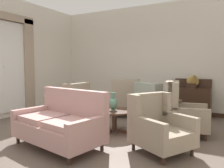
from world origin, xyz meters
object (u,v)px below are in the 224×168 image
at_px(armchair_near_window, 70,105).
at_px(armchair_near_sideboard, 158,127).
at_px(armchair_back_corner, 126,100).
at_px(gramophone, 193,79).
at_px(coffee_table, 114,114).
at_px(side_table, 167,114).
at_px(armchair_foreground_right, 154,107).
at_px(porcelain_vase, 113,103).
at_px(sideboard, 192,100).
at_px(settee, 61,124).
at_px(armchair_beside_settee, 182,113).

bearing_deg(armchair_near_window, armchair_near_sideboard, 71.49).
bearing_deg(armchair_back_corner, gramophone, -179.21).
relative_size(coffee_table, armchair_near_sideboard, 0.75).
bearing_deg(side_table, armchair_back_corner, 142.00).
xyz_separation_m(armchair_foreground_right, gramophone, (0.71, 1.23, 0.64)).
bearing_deg(porcelain_vase, side_table, 21.32).
bearing_deg(sideboard, armchair_foreground_right, -116.56).
relative_size(armchair_near_sideboard, gramophone, 2.15).
bearing_deg(gramophone, side_table, -95.96).
height_order(settee, armchair_beside_settee, armchair_beside_settee).
bearing_deg(porcelain_vase, armchair_back_corner, 105.23).
distance_m(armchair_back_corner, sideboard, 1.84).
distance_m(settee, armchair_foreground_right, 2.47).
height_order(coffee_table, armchair_near_sideboard, armchair_near_sideboard).
distance_m(porcelain_vase, gramophone, 2.66).
xyz_separation_m(settee, armchair_near_sideboard, (1.60, 0.61, 0.00)).
xyz_separation_m(porcelain_vase, armchair_near_window, (-1.39, 0.24, -0.22)).
height_order(coffee_table, porcelain_vase, porcelain_vase).
bearing_deg(armchair_near_sideboard, armchair_near_window, 101.05).
relative_size(armchair_back_corner, armchair_beside_settee, 0.96).
bearing_deg(gramophone, armchair_near_sideboard, -91.60).
relative_size(armchair_foreground_right, armchair_near_sideboard, 1.00).
bearing_deg(porcelain_vase, armchair_near_window, 170.27).
bearing_deg(armchair_near_sideboard, armchair_beside_settee, 21.83).
xyz_separation_m(armchair_beside_settee, gramophone, (-0.06, 1.75, 0.61)).
relative_size(armchair_foreground_right, gramophone, 2.15).
bearing_deg(armchair_foreground_right, porcelain_vase, 90.40).
xyz_separation_m(armchair_near_sideboard, sideboard, (0.03, 2.98, 0.06)).
relative_size(coffee_table, armchair_foreground_right, 0.75).
height_order(porcelain_vase, settee, settee).
bearing_deg(gramophone, armchair_foreground_right, -119.98).
distance_m(coffee_table, gramophone, 2.69).
height_order(side_table, gramophone, gramophone).
height_order(porcelain_vase, armchair_beside_settee, armchair_beside_settee).
relative_size(porcelain_vase, settee, 0.21).
bearing_deg(sideboard, armchair_near_window, -140.26).
bearing_deg(coffee_table, armchair_near_window, 171.34).
relative_size(armchair_beside_settee, side_table, 1.55).
bearing_deg(armchair_beside_settee, armchair_back_corner, 47.94).
xyz_separation_m(armchair_near_window, side_table, (2.45, 0.18, 0.01)).
bearing_deg(sideboard, armchair_back_corner, -153.68).
relative_size(armchair_near_window, gramophone, 1.91).
xyz_separation_m(armchair_back_corner, armchair_near_window, (-0.95, -1.35, -0.02)).
bearing_deg(settee, gramophone, 74.70).
xyz_separation_m(porcelain_vase, sideboard, (1.21, 2.40, -0.17)).
height_order(porcelain_vase, armchair_near_window, armchair_near_window).
relative_size(armchair_foreground_right, sideboard, 1.07).
bearing_deg(armchair_back_corner, armchair_near_sideboard, 104.30).
height_order(armchair_near_sideboard, sideboard, sideboard).
bearing_deg(armchair_foreground_right, armchair_beside_settee, 173.33).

